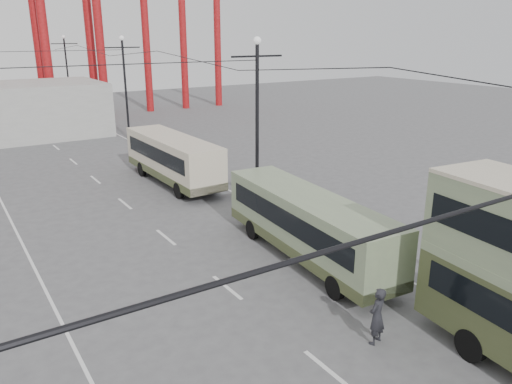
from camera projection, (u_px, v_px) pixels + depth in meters
road_markings at (141, 215)px, 27.27m from camera, size 12.52×120.00×0.01m
lamp_post_mid at (257, 123)px, 27.84m from camera, size 3.20×0.44×9.32m
lamp_post_far at (126, 89)px, 45.44m from camera, size 3.20×0.44×9.32m
lamp_post_distant at (68, 73)px, 63.04m from camera, size 3.20×0.44×9.32m
single_decker_green at (308, 223)px, 21.50m from camera, size 3.17×10.42×2.90m
single_decker_cream at (173, 157)px, 32.56m from camera, size 2.63×9.96×3.09m
pedestrian at (377, 316)px, 15.69m from camera, size 0.80×0.64×1.92m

